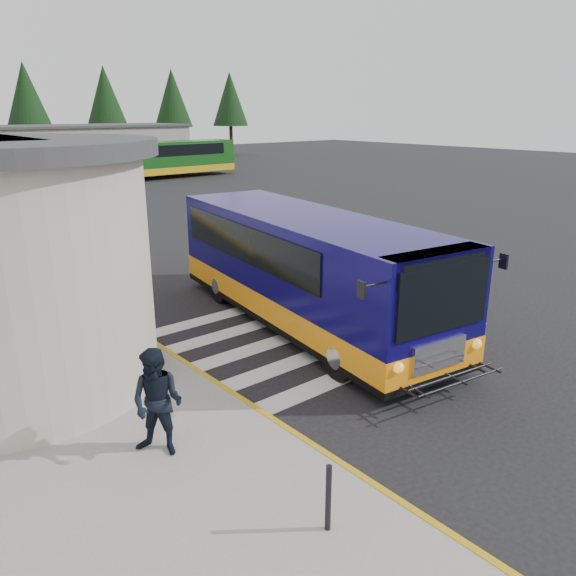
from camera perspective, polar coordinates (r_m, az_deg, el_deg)
ground at (r=15.41m, az=1.48°, el=-3.10°), size 140.00×140.00×0.00m
curb_strip at (r=16.67m, az=-18.47°, el=-2.12°), size 0.12×34.00×0.16m
crosswalk at (r=14.54m, az=2.08°, el=-4.38°), size 8.00×5.35×0.01m
depot_building at (r=55.14m, az=-24.12°, el=12.65°), size 26.40×8.40×4.20m
tree_line at (r=62.83m, az=-26.60°, el=17.05°), size 58.40×4.40×10.00m
transit_bus at (r=14.64m, az=1.81°, el=1.53°), size 4.58×10.59×2.91m
pedestrian_a at (r=10.56m, az=-21.44°, el=-9.18°), size 0.56×0.65×1.51m
pedestrian_b at (r=9.25m, az=-13.12°, el=-11.28°), size 1.06×1.10×1.79m
bollard at (r=7.80m, az=4.12°, el=-20.49°), size 0.08×0.08×0.98m
far_bus_a at (r=50.60m, az=-13.24°, el=12.69°), size 9.28×3.65×2.33m
far_bus_b at (r=49.93m, az=-11.17°, el=12.94°), size 10.02×3.10×2.56m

